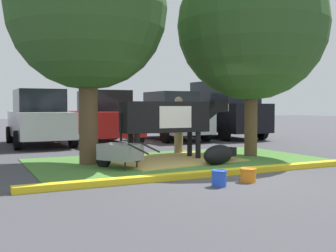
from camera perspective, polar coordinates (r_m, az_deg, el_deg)
name	(u,v)px	position (r m, az deg, el deg)	size (l,w,h in m)	color
ground_plane	(219,175)	(8.74, 6.97, -6.71)	(80.00, 80.00, 0.00)	#424247
grass_island	(180,161)	(10.80, 1.72, -4.81)	(7.50, 4.31, 0.02)	#477A33
curb_yellow	(232,172)	(8.84, 8.75, -6.22)	(8.70, 0.24, 0.12)	yellow
hay_bedding	(173,160)	(10.86, 0.70, -4.69)	(3.20, 2.40, 0.04)	tan
shade_tree_left	(87,10)	(10.52, -11.01, 15.34)	(3.85, 3.85, 5.68)	brown
shade_tree_right	(252,26)	(12.22, 11.45, 13.37)	(4.20, 4.20, 5.80)	brown
cow_holstein	(168,117)	(10.93, 0.07, 1.20)	(3.14, 0.78, 1.59)	black
calf_lying	(219,155)	(10.30, 7.02, -3.92)	(1.31, 0.91, 0.48)	black
person_handler	(179,123)	(12.40, 1.47, 0.41)	(0.49, 0.34, 1.71)	#9E7F5B
wheelbarrow	(119,152)	(9.46, -6.69, -3.62)	(1.19, 1.50, 0.63)	gray
bucket_blue	(219,178)	(7.52, 7.02, -7.09)	(0.29, 0.29, 0.29)	blue
bucket_orange	(248,175)	(8.04, 10.95, -6.58)	(0.32, 0.32, 0.26)	orange
hatchback_white	(39,118)	(15.77, -17.28, 1.04)	(2.04, 4.41, 2.02)	silver
sedan_red	(104,117)	(16.40, -8.79, 1.20)	(2.04, 4.41, 2.02)	red
sedan_silver	(170,116)	(17.56, 0.34, 1.34)	(2.04, 4.41, 2.02)	silver
suv_black	(224,109)	(18.68, 7.66, 2.28)	(2.14, 4.61, 2.52)	black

